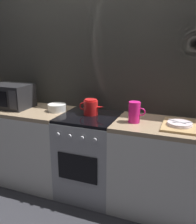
% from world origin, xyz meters
% --- Properties ---
extents(ground_plane, '(8.00, 8.00, 0.00)m').
position_xyz_m(ground_plane, '(0.00, 0.00, 0.00)').
color(ground_plane, '#2D2D33').
extents(back_wall, '(3.60, 0.05, 2.40)m').
position_xyz_m(back_wall, '(0.00, 0.32, 1.20)').
color(back_wall, '#B2AD9E').
rests_on(back_wall, ground_plane).
extents(counter_left, '(1.20, 0.60, 0.90)m').
position_xyz_m(counter_left, '(-0.90, 0.00, 0.45)').
color(counter_left, silver).
rests_on(counter_left, ground_plane).
extents(stove_unit, '(0.60, 0.63, 0.90)m').
position_xyz_m(stove_unit, '(-0.00, -0.00, 0.45)').
color(stove_unit, '#9E9EA3').
rests_on(stove_unit, ground_plane).
extents(counter_right, '(1.20, 0.60, 0.90)m').
position_xyz_m(counter_right, '(0.90, 0.00, 0.45)').
color(counter_right, silver).
rests_on(counter_right, ground_plane).
extents(microwave, '(0.46, 0.35, 0.27)m').
position_xyz_m(microwave, '(-0.98, -0.01, 1.04)').
color(microwave, black).
rests_on(microwave, counter_left).
extents(kettle, '(0.28, 0.15, 0.17)m').
position_xyz_m(kettle, '(-0.00, 0.05, 0.98)').
color(kettle, red).
rests_on(kettle, stove_unit).
extents(mixing_bowl, '(0.20, 0.20, 0.08)m').
position_xyz_m(mixing_bowl, '(-0.40, 0.03, 0.94)').
color(mixing_bowl, silver).
rests_on(mixing_bowl, counter_left).
extents(pitcher, '(0.16, 0.11, 0.20)m').
position_xyz_m(pitcher, '(0.48, -0.05, 1.00)').
color(pitcher, '#E5197A').
rests_on(pitcher, counter_right).
extents(dish_pile, '(0.30, 0.40, 0.06)m').
position_xyz_m(dish_pile, '(0.90, -0.03, 0.92)').
color(dish_pile, tan).
rests_on(dish_pile, counter_right).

